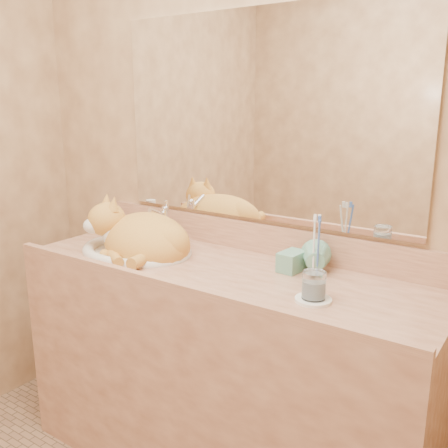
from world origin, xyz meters
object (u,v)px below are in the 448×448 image
Objects in this scene: water_glass at (314,285)px; vanity_counter at (221,372)px; sink_basin at (136,234)px; cat at (140,235)px; soap_dispenser at (284,253)px; toothbrush_cup at (316,263)px.

vanity_counter is at bearing 168.07° from water_glass.
sink_basin is 5.46× the size of water_glass.
sink_basin is 0.02m from cat.
soap_dispenser is at bearing 139.30° from water_glass.
toothbrush_cup reaches higher than water_glass.
cat is (0.02, 0.00, -0.00)m from sink_basin.
cat is 0.61m from soap_dispenser.
soap_dispenser is 0.11m from toothbrush_cup.
sink_basin is at bearing -169.65° from toothbrush_cup.
sink_basin reaches higher than toothbrush_cup.
soap_dispenser is at bearing 29.11° from cat.
vanity_counter is 3.73× the size of cat.
vanity_counter is 0.64m from sink_basin.
soap_dispenser is (0.62, 0.10, 0.01)m from sink_basin.
cat reaches higher than sink_basin.
sink_basin is (-0.41, -0.02, 0.50)m from vanity_counter.
soap_dispenser reaches higher than vanity_counter.
soap_dispenser is (0.61, 0.09, 0.01)m from cat.
cat is at bearing -165.78° from soap_dispenser.
vanity_counter is at bearing 22.74° from cat.
sink_basin is 0.63m from soap_dispenser.
vanity_counter is 18.45× the size of water_glass.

